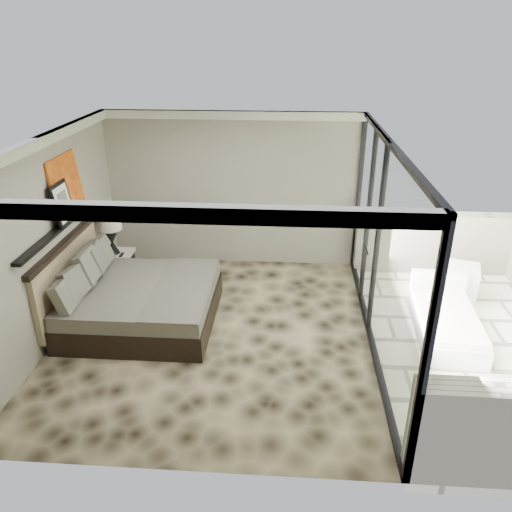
# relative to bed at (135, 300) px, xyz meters

# --- Properties ---
(floor) EXTENTS (5.00, 5.00, 0.00)m
(floor) POSITION_rel_bed_xyz_m (1.23, -0.27, -0.35)
(floor) COLOR black
(floor) RESTS_ON ground
(ceiling) EXTENTS (4.50, 5.00, 0.02)m
(ceiling) POSITION_rel_bed_xyz_m (1.23, -0.27, 2.44)
(ceiling) COLOR silver
(ceiling) RESTS_ON back_wall
(back_wall) EXTENTS (4.50, 0.02, 2.80)m
(back_wall) POSITION_rel_bed_xyz_m (1.23, 2.22, 1.05)
(back_wall) COLOR gray
(back_wall) RESTS_ON floor
(left_wall) EXTENTS (0.02, 5.00, 2.80)m
(left_wall) POSITION_rel_bed_xyz_m (-1.01, -0.27, 1.05)
(left_wall) COLOR gray
(left_wall) RESTS_ON floor
(glass_wall) EXTENTS (0.08, 5.00, 2.80)m
(glass_wall) POSITION_rel_bed_xyz_m (3.48, -0.27, 1.05)
(glass_wall) COLOR white
(glass_wall) RESTS_ON floor
(terrace_slab) EXTENTS (3.00, 5.00, 0.12)m
(terrace_slab) POSITION_rel_bed_xyz_m (4.98, -0.27, -0.41)
(terrace_slab) COLOR beige
(terrace_slab) RESTS_ON ground
(picture_ledge) EXTENTS (0.12, 2.20, 0.05)m
(picture_ledge) POSITION_rel_bed_xyz_m (-0.95, -0.17, 1.15)
(picture_ledge) COLOR black
(picture_ledge) RESTS_ON left_wall
(bed) EXTENTS (2.18, 2.11, 1.21)m
(bed) POSITION_rel_bed_xyz_m (0.00, 0.00, 0.00)
(bed) COLOR black
(bed) RESTS_ON floor
(nightstand) EXTENTS (0.55, 0.55, 0.51)m
(nightstand) POSITION_rel_bed_xyz_m (-0.70, 1.31, -0.10)
(nightstand) COLOR black
(nightstand) RESTS_ON floor
(table_lamp) EXTENTS (0.39, 0.39, 0.70)m
(table_lamp) POSITION_rel_bed_xyz_m (-0.75, 1.29, 0.62)
(table_lamp) COLOR black
(table_lamp) RESTS_ON nightstand
(abstract_canvas) EXTENTS (0.13, 0.90, 0.90)m
(abstract_canvas) POSITION_rel_bed_xyz_m (-0.97, 0.38, 1.62)
(abstract_canvas) COLOR #A8340E
(abstract_canvas) RESTS_ON picture_ledge
(framed_print) EXTENTS (0.11, 0.50, 0.60)m
(framed_print) POSITION_rel_bed_xyz_m (-0.91, 0.07, 1.47)
(framed_print) COLOR black
(framed_print) RESTS_ON picture_ledge
(ottoman) EXTENTS (0.67, 0.67, 0.54)m
(ottoman) POSITION_rel_bed_xyz_m (5.10, 1.13, -0.08)
(ottoman) COLOR silver
(ottoman) RESTS_ON terrace_slab
(lounger) EXTENTS (0.93, 1.71, 0.65)m
(lounger) POSITION_rel_bed_xyz_m (4.56, -0.03, -0.15)
(lounger) COLOR silver
(lounger) RESTS_ON terrace_slab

